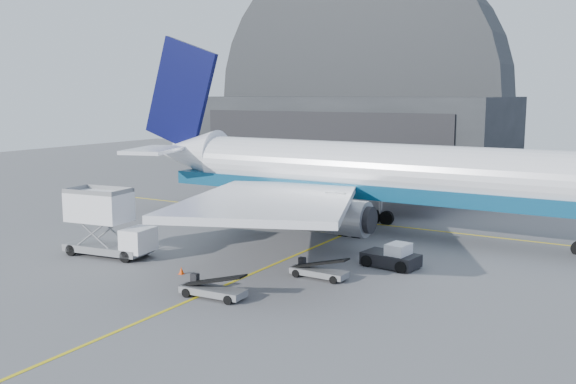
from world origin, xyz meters
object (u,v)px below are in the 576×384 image
Objects in this scene: airliner at (367,174)px; catering_truck at (106,224)px; pushback_tug at (392,258)px; belt_loader_a at (212,289)px; belt_loader_b at (319,271)px.

catering_truck is at bearing -124.90° from airliner.
catering_truck is 1.76× the size of pushback_tug.
pushback_tug is at bearing 57.20° from belt_loader_a.
catering_truck is 1.65× the size of belt_loader_a.
pushback_tug is (20.36, 8.22, -1.81)m from catering_truck.
pushback_tug reaches higher than belt_loader_b.
belt_loader_b is (-3.27, -5.26, -0.19)m from pushback_tug.
belt_loader_a is (13.45, -4.17, -1.98)m from catering_truck.
airliner reaches higher than catering_truck.
airliner is 12.48× the size of belt_loader_b.
belt_loader_b is at bearing 2.62° from catering_truck.
airliner is at bearing 103.97° from belt_loader_b.
belt_loader_b is (3.71, -16.21, -4.74)m from airliner.
airliner is 17.29m from belt_loader_b.
belt_loader_a is (-6.91, -12.39, -0.17)m from pushback_tug.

